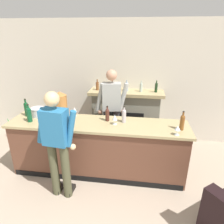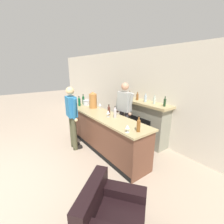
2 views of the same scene
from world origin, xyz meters
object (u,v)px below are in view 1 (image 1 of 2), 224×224
object	(u,v)px
wine_bottle_cabernet_heavy	(26,108)
wine_bottle_rose_blush	(124,115)
wine_glass_mid_counter	(178,128)
wine_glass_back_row	(74,110)
ice_bucket_steel	(38,112)
wine_bottle_merlot_tall	(29,114)
wine_bottle_burgundy_dark	(107,114)
wine_bottle_chardonnay_pale	(182,122)
fireplace_stone	(126,116)
copper_dispenser	(61,105)
person_customer	(57,143)
person_bartender	(112,110)
wine_glass_front_left	(115,118)
potted_plant_corner	(15,128)

from	to	relation	value
wine_bottle_cabernet_heavy	wine_bottle_rose_blush	bearing A→B (deg)	-1.00
wine_glass_mid_counter	wine_glass_back_row	distance (m)	1.83
ice_bucket_steel	wine_bottle_merlot_tall	world-z (taller)	wine_bottle_merlot_tall
wine_bottle_burgundy_dark	wine_bottle_chardonnay_pale	world-z (taller)	wine_bottle_chardonnay_pale
fireplace_stone	copper_dispenser	bearing A→B (deg)	-134.12
person_customer	ice_bucket_steel	xyz separation A→B (m)	(-0.69, 0.80, 0.13)
copper_dispenser	wine_glass_mid_counter	world-z (taller)	copper_dispenser
copper_dispenser	wine_glass_back_row	distance (m)	0.27
fireplace_stone	wine_bottle_merlot_tall	distance (m)	2.14
person_customer	person_bartender	bearing A→B (deg)	64.63
wine_bottle_burgundy_dark	copper_dispenser	bearing A→B (deg)	179.38
wine_bottle_cabernet_heavy	wine_glass_front_left	bearing A→B (deg)	-4.77
potted_plant_corner	wine_glass_back_row	distance (m)	2.16
wine_bottle_merlot_tall	wine_glass_front_left	world-z (taller)	wine_bottle_merlot_tall
potted_plant_corner	wine_glass_back_row	size ratio (longest dim) A/B	3.52
ice_bucket_steel	wine_glass_front_left	size ratio (longest dim) A/B	1.45
potted_plant_corner	wine_glass_front_left	world-z (taller)	wine_glass_front_left
person_customer	potted_plant_corner	bearing A→B (deg)	138.33
person_bartender	ice_bucket_steel	size ratio (longest dim) A/B	7.21
wine_glass_front_left	fireplace_stone	bearing A→B (deg)	85.56
wine_bottle_cabernet_heavy	fireplace_stone	bearing A→B (deg)	32.42
wine_bottle_rose_blush	wine_glass_front_left	xyz separation A→B (m)	(-0.15, -0.11, -0.01)
fireplace_stone	wine_bottle_chardonnay_pale	distance (m)	1.72
wine_bottle_rose_blush	person_customer	bearing A→B (deg)	-140.72
wine_glass_back_row	person_customer	bearing A→B (deg)	-89.16
fireplace_stone	wine_glass_mid_counter	world-z (taller)	fireplace_stone
ice_bucket_steel	wine_glass_mid_counter	size ratio (longest dim) A/B	1.60
wine_glass_mid_counter	wine_bottle_merlot_tall	bearing A→B (deg)	176.56
wine_bottle_merlot_tall	fireplace_stone	bearing A→B (deg)	40.61
person_bartender	potted_plant_corner	bearing A→B (deg)	172.28
wine_glass_front_left	wine_glass_mid_counter	distance (m)	1.01
potted_plant_corner	person_bartender	xyz separation A→B (m)	(2.46, -0.33, 0.75)
potted_plant_corner	person_bartender	distance (m)	2.60
potted_plant_corner	ice_bucket_steel	distance (m)	1.66
wine_glass_mid_counter	wine_glass_back_row	size ratio (longest dim) A/B	0.90
copper_dispenser	person_customer	bearing A→B (deg)	-74.14
copper_dispenser	wine_glass_front_left	size ratio (longest dim) A/B	2.88
person_customer	wine_bottle_chardonnay_pale	xyz separation A→B (m)	(1.85, 0.59, 0.19)
wine_bottle_rose_blush	wine_glass_back_row	xyz separation A→B (m)	(-0.93, 0.14, -0.01)
ice_bucket_steel	wine_bottle_cabernet_heavy	xyz separation A→B (m)	(-0.21, -0.02, 0.07)
person_customer	ice_bucket_steel	size ratio (longest dim) A/B	6.91
wine_bottle_cabernet_heavy	wine_glass_back_row	distance (m)	0.89
wine_glass_mid_counter	potted_plant_corner	bearing A→B (deg)	160.92
person_bartender	wine_glass_back_row	size ratio (longest dim) A/B	10.32
person_bartender	copper_dispenser	xyz separation A→B (m)	(-0.84, -0.53, 0.25)
potted_plant_corner	wine_bottle_chardonnay_pale	xyz separation A→B (m)	(3.70, -1.05, 0.89)
person_bartender	wine_bottle_merlot_tall	bearing A→B (deg)	-150.21
wine_bottle_burgundy_dark	wine_glass_back_row	world-z (taller)	wine_bottle_burgundy_dark
wine_bottle_merlot_tall	wine_glass_mid_counter	xyz separation A→B (m)	(2.46, -0.15, -0.03)
copper_dispenser	wine_bottle_merlot_tall	distance (m)	0.55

